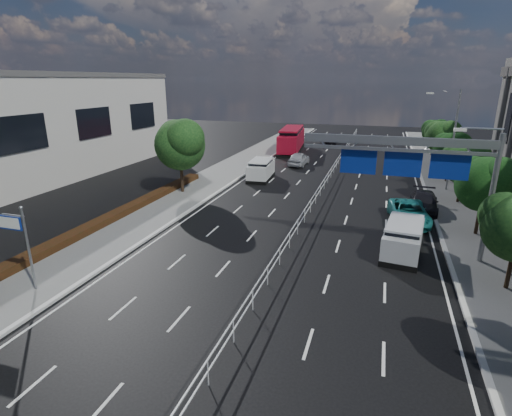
% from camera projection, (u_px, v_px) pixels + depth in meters
% --- Properties ---
extents(ground, '(160.00, 160.00, 0.00)m').
position_uv_depth(ground, '(241.00, 331.00, 16.31)').
color(ground, black).
rests_on(ground, ground).
extents(sidewalk_near, '(5.00, 140.00, 0.14)m').
position_uv_depth(sidewalk_near, '(20.00, 287.00, 19.59)').
color(sidewalk_near, slate).
rests_on(sidewalk_near, ground).
extents(kerb_near, '(0.25, 140.00, 0.15)m').
position_uv_depth(kerb_near, '(62.00, 295.00, 18.87)').
color(kerb_near, silver).
rests_on(kerb_near, ground).
extents(kerb_far, '(0.25, 140.00, 0.15)m').
position_uv_depth(kerb_far, '(487.00, 376.00, 13.70)').
color(kerb_far, silver).
rests_on(kerb_far, ground).
extents(median_fence, '(0.05, 85.00, 1.02)m').
position_uv_depth(median_fence, '(323.00, 185.00, 36.56)').
color(median_fence, silver).
rests_on(median_fence, ground).
extents(hedge_near, '(1.00, 36.00, 0.44)m').
position_uv_depth(hedge_near, '(65.00, 240.00, 24.56)').
color(hedge_near, black).
rests_on(hedge_near, sidewalk_near).
extents(toilet_sign, '(1.62, 0.18, 4.34)m').
position_uv_depth(toilet_sign, '(18.00, 234.00, 18.55)').
color(toilet_sign, gray).
rests_on(toilet_sign, ground).
extents(overhead_gantry, '(10.24, 0.38, 7.45)m').
position_uv_depth(overhead_gantry, '(418.00, 160.00, 21.77)').
color(overhead_gantry, gray).
rests_on(overhead_gantry, ground).
extents(streetlight_far, '(2.78, 2.40, 9.00)m').
position_uv_depth(streetlight_far, '(451.00, 134.00, 35.27)').
color(streetlight_far, gray).
rests_on(streetlight_far, ground).
extents(near_building, '(12.00, 38.00, 10.00)m').
position_uv_depth(near_building, '(18.00, 130.00, 39.73)').
color(near_building, beige).
rests_on(near_building, ground).
extents(near_tree_back, '(4.84, 4.51, 6.69)m').
position_uv_depth(near_tree_back, '(180.00, 142.00, 34.63)').
color(near_tree_back, black).
rests_on(near_tree_back, ground).
extents(far_tree_d, '(3.85, 3.59, 5.34)m').
position_uv_depth(far_tree_d, '(486.00, 181.00, 25.07)').
color(far_tree_d, black).
rests_on(far_tree_d, ground).
extents(far_tree_e, '(3.63, 3.38, 5.13)m').
position_uv_depth(far_tree_e, '(465.00, 161.00, 31.92)').
color(far_tree_e, black).
rests_on(far_tree_e, ground).
extents(far_tree_f, '(3.52, 3.28, 5.02)m').
position_uv_depth(far_tree_f, '(451.00, 147.00, 38.74)').
color(far_tree_f, black).
rests_on(far_tree_f, ground).
extents(far_tree_g, '(3.96, 3.69, 5.45)m').
position_uv_depth(far_tree_g, '(442.00, 135.00, 45.46)').
color(far_tree_g, black).
rests_on(far_tree_g, ground).
extents(far_tree_h, '(3.41, 3.18, 4.91)m').
position_uv_depth(far_tree_h, '(435.00, 130.00, 52.37)').
color(far_tree_h, black).
rests_on(far_tree_h, ground).
extents(white_minivan, '(2.35, 4.83, 2.04)m').
position_uv_depth(white_minivan, '(261.00, 170.00, 40.72)').
color(white_minivan, black).
rests_on(white_minivan, ground).
extents(red_bus, '(3.76, 11.33, 3.32)m').
position_uv_depth(red_bus, '(291.00, 139.00, 56.37)').
color(red_bus, black).
rests_on(red_bus, ground).
extents(near_car_silver, '(2.05, 4.68, 1.57)m').
position_uv_depth(near_car_silver, '(299.00, 159.00, 47.53)').
color(near_car_silver, '#ABADB3').
rests_on(near_car_silver, ground).
extents(near_car_dark, '(1.81, 4.88, 1.59)m').
position_uv_depth(near_car_dark, '(333.00, 138.00, 63.81)').
color(near_car_dark, black).
rests_on(near_car_dark, ground).
extents(silver_minivan, '(2.58, 4.95, 1.97)m').
position_uv_depth(silver_minivan, '(403.00, 238.00, 23.23)').
color(silver_minivan, black).
rests_on(silver_minivan, ground).
extents(parked_car_teal, '(3.03, 5.62, 1.50)m').
position_uv_depth(parked_car_teal, '(409.00, 212.00, 28.46)').
color(parked_car_teal, '#1A7678').
rests_on(parked_car_teal, ground).
extents(parked_car_dark, '(2.34, 5.11, 1.45)m').
position_uv_depth(parked_car_dark, '(424.00, 202.00, 30.93)').
color(parked_car_dark, black).
rests_on(parked_car_dark, ground).
extents(pedestrian_b, '(0.94, 0.85, 1.59)m').
position_uv_depth(pedestrian_b, '(510.00, 244.00, 22.53)').
color(pedestrian_b, gray).
rests_on(pedestrian_b, sidewalk_far).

